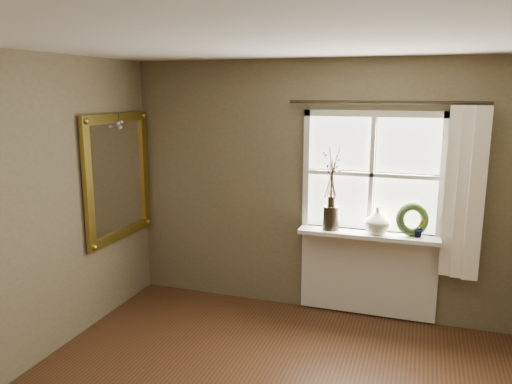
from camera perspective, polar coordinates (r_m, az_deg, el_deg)
The scene contains 13 objects.
ceiling at distance 2.89m, azimuth -2.12°, elevation 17.66°, with size 4.50×4.50×0.00m, color silver.
wall_back at distance 5.19m, azimuth 7.04°, elevation 0.48°, with size 4.00×0.10×2.60m, color brown.
window_frame at distance 5.01m, azimuth 13.10°, elevation 1.95°, with size 1.36×0.06×1.24m.
window_sill at distance 5.03m, azimuth 12.67°, elevation -4.77°, with size 1.36×0.26×0.04m, color silver.
window_apron at distance 5.27m, azimuth 12.59°, elevation -9.04°, with size 1.36×0.04×0.88m, color silver.
dark_jug at distance 5.04m, azimuth 8.55°, elevation -2.93°, with size 0.16×0.16×0.24m, color black.
cream_vase at distance 4.98m, azimuth 13.68°, elevation -3.19°, with size 0.25×0.25×0.26m, color beige.
wreath at distance 5.01m, azimuth 17.41°, elevation -3.40°, with size 0.32×0.32×0.08m, color #283D1B.
potted_plant_left at distance 5.05m, azimuth 8.60°, elevation -3.31°, with size 0.09×0.06×0.17m, color #283D1B.
potted_plant_right at distance 4.98m, azimuth 18.20°, elevation -3.92°, with size 0.10×0.08×0.18m, color #283D1B.
curtain at distance 4.92m, azimuth 22.68°, elevation -0.18°, with size 0.36×0.12×1.59m, color white.
curtain_rod at distance 4.88m, azimuth 14.59°, elevation 9.90°, with size 0.03×0.03×1.84m, color black.
gilt_mirror at distance 5.35m, azimuth -15.48°, elevation 1.70°, with size 0.10×1.10×1.31m.
Camera 1 is at (1.02, -2.69, 2.30)m, focal length 35.00 mm.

